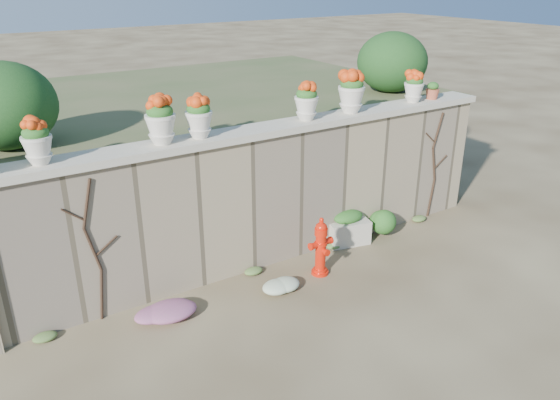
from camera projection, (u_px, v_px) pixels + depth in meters
ground at (344, 313)px, 7.10m from camera, size 80.00×80.00×0.00m
stone_wall at (271, 198)px, 8.11m from camera, size 8.00×0.40×2.00m
wall_cap at (271, 129)px, 7.70m from camera, size 8.10×0.52×0.10m
raised_fill at (185, 144)px, 10.60m from camera, size 9.00×6.00×2.00m
back_shrub_left at (4, 106)px, 6.85m from camera, size 1.30×1.30×1.10m
back_shrub_right at (392, 62)px, 10.13m from camera, size 1.30×1.30×1.10m
vine_left at (94, 250)px, 6.62m from camera, size 0.60×0.04×1.91m
vine_right at (434, 164)px, 9.55m from camera, size 0.60×0.04×1.91m
fire_hydrant at (321, 246)px, 7.86m from camera, size 0.38×0.27×0.89m
planter_box at (348, 228)px, 8.85m from camera, size 0.75×0.54×0.56m
green_shrub at (388, 219)px, 9.06m from camera, size 0.65×0.58×0.61m
magenta_clump at (171, 310)px, 6.95m from camera, size 0.92×0.61×0.25m
white_flowers at (286, 286)px, 7.53m from camera, size 0.56×0.44×0.20m
urn_pot_0 at (37, 142)px, 6.06m from camera, size 0.34×0.34×0.53m
urn_pot_1 at (160, 121)px, 6.77m from camera, size 0.38×0.38×0.60m
urn_pot_2 at (199, 117)px, 7.04m from camera, size 0.35×0.35×0.55m
urn_pot_3 at (306, 101)px, 7.88m from camera, size 0.35×0.35×0.55m
urn_pot_4 at (351, 92)px, 8.28m from camera, size 0.41×0.41×0.64m
urn_pot_5 at (414, 87)px, 8.97m from camera, size 0.33×0.33×0.51m
terracotta_pot at (432, 91)px, 9.24m from camera, size 0.23×0.23×0.28m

